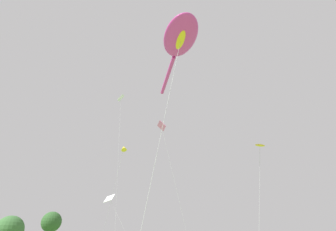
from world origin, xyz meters
name	(u,v)px	position (x,y,z in m)	size (l,w,h in m)	color
big_show_kite	(180,39)	(0.72, 8.95, 17.07)	(8.04, 8.94, 17.57)	#CC3899
small_kite_box_yellow	(124,149)	(10.30, 25.14, 14.23)	(1.46, 4.91, 14.77)	yellow
small_kite_bird_shape	(163,131)	(7.29, 15.86, 13.12)	(3.04, 2.65, 14.17)	pink
small_kite_diamond_red	(121,103)	(8.46, 24.65, 20.58)	(2.64, 4.76, 22.21)	white
small_kite_triangle_green	(110,199)	(7.01, 22.95, 6.70)	(2.01, 4.89, 7.36)	white
small_kite_tiny_distant	(260,147)	(8.21, 6.24, 9.24)	(2.26, 1.67, 9.55)	yellow
tree_pine_center	(9,230)	(8.77, 49.90, 4.98)	(4.63, 4.63, 7.33)	#513823
tree_oak_right	(51,222)	(19.26, 55.67, 7.49)	(4.17, 4.17, 9.66)	#513823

